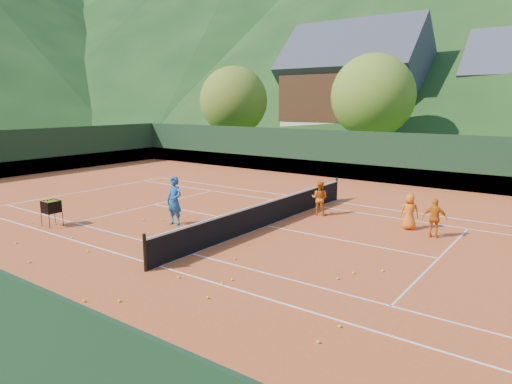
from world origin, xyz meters
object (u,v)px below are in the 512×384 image
Objects in this scene: coach at (175,201)px; tennis_net at (267,213)px; chalet_left at (354,93)px; student_c at (410,212)px; student_b at (435,218)px; ball_hopper at (51,207)px; student_a at (320,198)px.

coach reaches higher than tennis_net.
student_c is at bearing -61.83° from chalet_left.
tennis_net is 32.04m from chalet_left.
coach is 9.58m from student_b.
coach is at bearing 38.51° from ball_hopper.
ball_hopper is at bearing -143.68° from tennis_net.
student_b is (8.62, 4.17, -0.25)m from coach.
tennis_net is 8.25m from ball_hopper.
student_a is 10.68m from ball_hopper.
coach reaches higher than student_b.
tennis_net is at bearing 62.11° from student_a.
coach reaches higher than student_a.
coach is at bearing -146.58° from tennis_net.
ball_hopper is at bearing -84.51° from chalet_left.
student_c is at bearing 34.11° from ball_hopper.
chalet_left is (-3.35, 34.88, 4.88)m from ball_hopper.
student_c reaches higher than tennis_net.
chalet_left is at bearing 95.49° from ball_hopper.
student_b is (4.85, -0.56, -0.03)m from student_a.
student_b is 0.12× the size of tennis_net.
student_a is 1.04× the size of student_b.
student_c is 5.35m from tennis_net.
coach is 4.70m from ball_hopper.
coach is 33.06m from chalet_left.
coach is 1.36× the size of student_b.
tennis_net is at bearing 29.18° from coach.
chalet_left is (-7.03, 31.96, 4.68)m from coach.
student_c is at bearing 167.70° from student_a.
student_b reaches higher than student_c.
tennis_net reaches higher than ball_hopper.
student_c reaches higher than ball_hopper.
student_b is 14.19m from ball_hopper.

